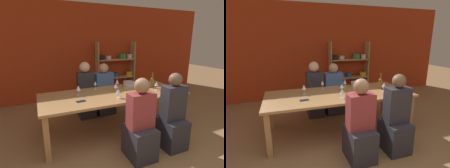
# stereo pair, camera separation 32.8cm
# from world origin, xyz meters

# --- Properties ---
(wall_back_red) EXTENTS (8.80, 0.06, 2.70)m
(wall_back_red) POSITION_xyz_m (0.00, 3.83, 1.35)
(wall_back_red) COLOR #B23819
(wall_back_red) RESTS_ON ground_plane
(shelf_unit) EXTENTS (1.23, 0.30, 1.65)m
(shelf_unit) POSITION_xyz_m (1.14, 3.63, 0.66)
(shelf_unit) COLOR tan
(shelf_unit) RESTS_ON ground_plane
(dining_table) EXTENTS (2.64, 1.06, 0.75)m
(dining_table) POSITION_xyz_m (0.17, 1.58, 0.68)
(dining_table) COLOR #AD7F4C
(dining_table) RESTS_ON ground_plane
(mixing_bowl) EXTENTS (0.25, 0.25, 0.10)m
(mixing_bowl) POSITION_xyz_m (0.66, 1.91, 0.80)
(mixing_bowl) COLOR #B7BABC
(mixing_bowl) RESTS_ON dining_table
(wine_bottle_green) EXTENTS (0.07, 0.07, 0.32)m
(wine_bottle_green) POSITION_xyz_m (1.04, 1.62, 0.87)
(wine_bottle_green) COLOR brown
(wine_bottle_green) RESTS_ON dining_table
(wine_glass_red_a) EXTENTS (0.07, 0.07, 0.16)m
(wine_glass_red_a) POSITION_xyz_m (-0.06, 1.98, 0.86)
(wine_glass_red_a) COLOR white
(wine_glass_red_a) RESTS_ON dining_table
(wine_glass_red_b) EXTENTS (0.08, 0.08, 0.14)m
(wine_glass_red_b) POSITION_xyz_m (0.26, 1.70, 0.85)
(wine_glass_red_b) COLOR white
(wine_glass_red_b) RESTS_ON dining_table
(wine_glass_red_c) EXTENTS (0.07, 0.07, 0.17)m
(wine_glass_red_c) POSITION_xyz_m (0.40, 1.95, 0.86)
(wine_glass_red_c) COLOR white
(wine_glass_red_c) RESTS_ON dining_table
(wine_glass_white_a) EXTENTS (0.08, 0.08, 0.17)m
(wine_glass_white_a) POSITION_xyz_m (-0.46, 1.73, 0.87)
(wine_glass_white_a) COLOR white
(wine_glass_white_a) RESTS_ON dining_table
(wine_glass_white_b) EXTENTS (0.08, 0.08, 0.15)m
(wine_glass_white_b) POSITION_xyz_m (0.13, 1.32, 0.86)
(wine_glass_white_b) COLOR white
(wine_glass_white_b) RESTS_ON dining_table
(wine_glass_white_c) EXTENTS (0.08, 0.08, 0.17)m
(wine_glass_white_c) POSITION_xyz_m (1.00, 1.43, 0.87)
(wine_glass_white_c) COLOR white
(wine_glass_white_c) RESTS_ON dining_table
(cell_phone) EXTENTS (0.16, 0.09, 0.01)m
(cell_phone) POSITION_xyz_m (-0.50, 1.39, 0.75)
(cell_phone) COLOR #1E2338
(cell_phone) RESTS_ON dining_table
(person_near_a) EXTENTS (0.37, 0.47, 1.21)m
(person_near_a) POSITION_xyz_m (0.19, 0.71, 0.45)
(person_near_a) COLOR #2D2D38
(person_near_a) RESTS_ON ground_plane
(person_far_a) EXTENTS (0.42, 0.52, 1.18)m
(person_far_a) POSITION_xyz_m (0.32, 2.50, 0.43)
(person_far_a) COLOR #2D2D38
(person_far_a) RESTS_ON ground_plane
(person_near_b) EXTENTS (0.37, 0.46, 1.23)m
(person_near_b) POSITION_xyz_m (0.80, 0.73, 0.46)
(person_near_b) COLOR #2D2D38
(person_near_b) RESTS_ON ground_plane
(person_far_b) EXTENTS (0.35, 0.44, 1.24)m
(person_far_b) POSITION_xyz_m (-0.15, 2.42, 0.48)
(person_far_b) COLOR #2D2D38
(person_far_b) RESTS_ON ground_plane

